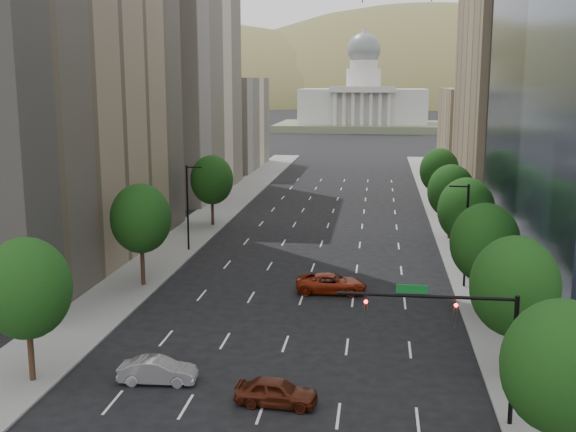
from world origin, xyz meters
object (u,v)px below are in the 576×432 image
at_px(traffic_signal, 465,329).
at_px(car_maroon, 276,392).
at_px(capitol, 363,106).
at_px(car_red_far, 331,283).
at_px(car_silver, 158,371).

xyz_separation_m(traffic_signal, car_maroon, (-9.81, 0.85, -4.40)).
relative_size(capitol, car_red_far, 10.23).
bearing_deg(traffic_signal, car_red_far, 110.44).
bearing_deg(capitol, car_red_far, -89.34).
relative_size(car_silver, car_red_far, 0.78).
xyz_separation_m(traffic_signal, car_silver, (-17.16, 2.86, -4.42)).
distance_m(traffic_signal, car_silver, 17.95).
height_order(car_silver, car_red_far, car_red_far).
xyz_separation_m(car_maroon, car_silver, (-7.35, 2.01, -0.02)).
xyz_separation_m(capitol, car_red_far, (2.29, -197.59, -7.76)).
bearing_deg(car_silver, traffic_signal, -103.00).
bearing_deg(car_maroon, car_silver, 78.51).
height_order(traffic_signal, car_red_far, traffic_signal).
bearing_deg(traffic_signal, car_silver, 170.54).
height_order(capitol, car_silver, capitol).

